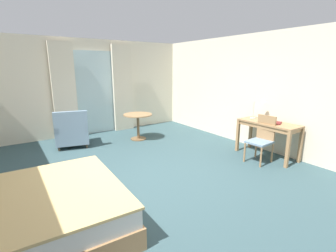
# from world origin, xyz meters

# --- Properties ---
(ground) EXTENTS (6.70, 7.82, 0.10)m
(ground) POSITION_xyz_m (0.00, 0.00, -0.05)
(ground) COLOR #334C51
(wall_back) EXTENTS (6.30, 0.12, 2.68)m
(wall_back) POSITION_xyz_m (0.00, 3.65, 1.34)
(wall_back) COLOR beige
(wall_back) RESTS_ON ground
(wall_right) EXTENTS (0.12, 7.42, 2.68)m
(wall_right) POSITION_xyz_m (3.09, 0.00, 1.34)
(wall_right) COLOR beige
(wall_right) RESTS_ON ground
(balcony_glass_door) EXTENTS (1.23, 0.02, 2.36)m
(balcony_glass_door) POSITION_xyz_m (0.26, 3.57, 1.18)
(balcony_glass_door) COLOR silver
(balcony_glass_door) RESTS_ON ground
(curtain_panel_left) EXTENTS (0.60, 0.10, 2.56)m
(curtain_panel_left) POSITION_xyz_m (-0.58, 3.47, 1.28)
(curtain_panel_left) COLOR beige
(curtain_panel_left) RESTS_ON ground
(curtain_panel_right) EXTENTS (0.59, 0.10, 2.56)m
(curtain_panel_right) POSITION_xyz_m (1.09, 3.47, 1.28)
(curtain_panel_right) COLOR beige
(curtain_panel_right) RESTS_ON ground
(bed) EXTENTS (2.12, 1.87, 1.09)m
(bed) POSITION_xyz_m (-1.92, -0.56, 0.28)
(bed) COLOR #9E754C
(bed) RESTS_ON ground
(writing_desk) EXTENTS (0.54, 1.27, 0.77)m
(writing_desk) POSITION_xyz_m (2.68, -0.48, 0.67)
(writing_desk) COLOR #9E754C
(writing_desk) RESTS_ON ground
(desk_chair) EXTENTS (0.49, 0.44, 0.95)m
(desk_chair) POSITION_xyz_m (2.34, -0.59, 0.52)
(desk_chair) COLOR gray
(desk_chair) RESTS_ON ground
(desk_lamp) EXTENTS (0.23, 0.30, 0.50)m
(desk_lamp) POSITION_xyz_m (2.79, -0.16, 1.13)
(desk_lamp) COLOR #B7B2A8
(desk_lamp) RESTS_ON writing_desk
(closed_book) EXTENTS (0.33, 0.32, 0.02)m
(closed_book) POSITION_xyz_m (2.69, -0.62, 0.78)
(closed_book) COLOR maroon
(closed_book) RESTS_ON writing_desk
(armchair_by_window) EXTENTS (0.90, 0.91, 0.92)m
(armchair_by_window) POSITION_xyz_m (-0.66, 2.61, 0.35)
(armchair_by_window) COLOR gray
(armchair_by_window) RESTS_ON ground
(round_cafe_table) EXTENTS (0.76, 0.76, 0.69)m
(round_cafe_table) POSITION_xyz_m (0.96, 2.25, 0.52)
(round_cafe_table) COLOR #9E754C
(round_cafe_table) RESTS_ON ground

